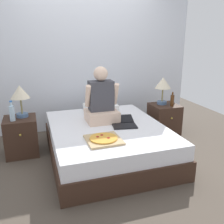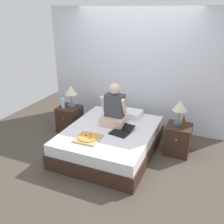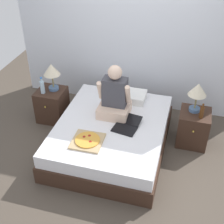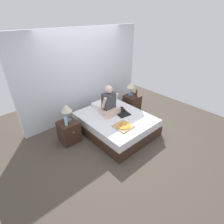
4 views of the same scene
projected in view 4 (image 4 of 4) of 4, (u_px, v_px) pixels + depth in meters
ground_plane at (115, 130)px, 4.78m from camera, size 5.92×5.92×0.00m
wall_back at (85, 75)px, 5.01m from camera, size 3.92×0.12×2.50m
bed at (115, 123)px, 4.67m from camera, size 1.55×1.91×0.45m
nightstand_left at (69, 132)px, 4.28m from camera, size 0.44×0.47×0.54m
lamp_on_left_nightstand at (66, 109)px, 4.03m from camera, size 0.26×0.26×0.45m
water_bottle at (66, 121)px, 3.98m from camera, size 0.07×0.07×0.28m
nightstand_right at (132, 103)px, 5.59m from camera, size 0.44×0.47×0.54m
lamp_on_right_nightstand at (131, 86)px, 5.31m from camera, size 0.26×0.26×0.45m
beer_bottle at (136, 93)px, 5.39m from camera, size 0.06×0.06×0.23m
pillow at (102, 104)px, 5.02m from camera, size 0.52×0.34×0.12m
person_seated at (109, 104)px, 4.55m from camera, size 0.47×0.40×0.78m
laptop at (123, 113)px, 4.65m from camera, size 0.38×0.46×0.07m
pizza_box at (123, 126)px, 4.13m from camera, size 0.41×0.41×0.05m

